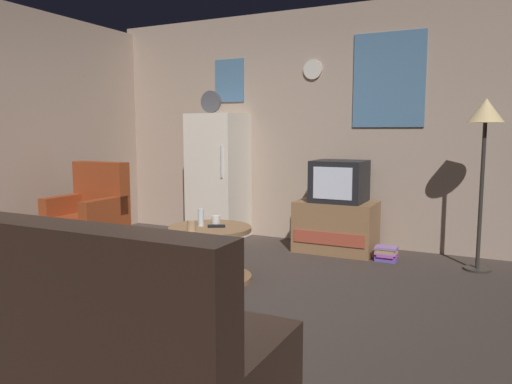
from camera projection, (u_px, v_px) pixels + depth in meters
The scene contains 14 objects.
ground_plane at pixel (192, 301), 3.75m from camera, with size 12.00×12.00×0.00m, color #3D332D.
wall_with_art at pixel (307, 127), 5.77m from camera, with size 5.20×0.12×2.68m.
fridge at pixel (219, 176), 5.96m from camera, with size 0.60×0.62×1.77m.
tv_stand at pixel (336, 226), 5.30m from camera, with size 0.84×0.53×0.55m.
crt_tv at pixel (339, 181), 5.23m from camera, with size 0.54×0.51×0.44m.
standing_lamp at pixel (485, 124), 4.44m from camera, with size 0.32×0.32×1.59m.
coffee_table at pixel (210, 253), 4.28m from camera, with size 0.72×0.72×0.47m.
wine_glass at pixel (201, 217), 4.27m from camera, with size 0.05×0.05×0.15m, color silver.
mug_ceramic_white at pixel (216, 221), 4.27m from camera, with size 0.08×0.08×0.09m, color silver.
mug_ceramic_tan at pixel (192, 226), 4.06m from camera, with size 0.08×0.08×0.09m, color tan.
remote_control at pixel (216, 226), 4.22m from camera, with size 0.15×0.04×0.02m, color black.
armchair at pixel (89, 221), 5.29m from camera, with size 0.68×0.68×0.96m.
couch at pixel (95, 343), 2.28m from camera, with size 1.70×0.80×0.92m.
book_stack at pixel (386, 253), 4.91m from camera, with size 0.21×0.16×0.15m.
Camera 1 is at (2.04, -3.03, 1.29)m, focal length 34.50 mm.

